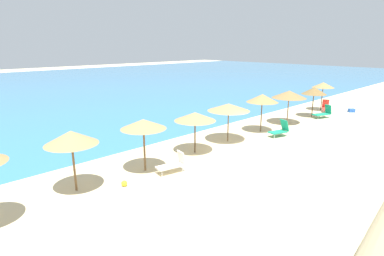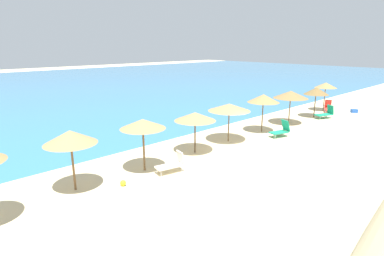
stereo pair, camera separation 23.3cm
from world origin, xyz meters
name	(u,v)px [view 1 (the left image)]	position (x,y,z in m)	size (l,w,h in m)	color
ground_plane	(253,154)	(0.00, 0.00, 0.00)	(160.00, 160.00, 0.00)	beige
sea_water	(30,89)	(0.00, 37.80, 0.00)	(160.00, 64.56, 0.01)	teal
beach_umbrella_2	(71,138)	(-9.30, 2.63, 2.37)	(2.20, 2.20, 2.67)	brown
beach_umbrella_3	(143,124)	(-5.85, 2.38, 2.38)	(2.23, 2.23, 2.63)	brown
beach_umbrella_4	(195,117)	(-2.16, 2.57, 2.14)	(2.38, 2.38, 2.39)	brown
beach_umbrella_5	(229,107)	(0.92, 2.64, 2.24)	(2.69, 2.69, 2.48)	brown
beach_umbrella_6	(262,98)	(4.42, 2.47, 2.43)	(2.25, 2.25, 2.72)	brown
beach_umbrella_7	(289,94)	(7.95, 2.35, 2.33)	(2.66, 2.66, 2.63)	brown
beach_umbrella_8	(314,91)	(11.67, 2.07, 2.26)	(2.07, 2.07, 2.57)	brown
beach_umbrella_9	(323,85)	(14.89, 2.71, 2.41)	(2.01, 2.01, 2.67)	brown
lounge_chair_0	(173,164)	(-4.96, 1.25, 0.42)	(1.50, 0.86, 0.99)	white
lounge_chair_1	(326,107)	(14.39, 2.06, 0.47)	(1.52, 1.17, 1.14)	red
lounge_chair_2	(280,130)	(4.32, 0.85, 0.47)	(1.51, 1.00, 1.13)	#199972
lounge_chair_3	(323,113)	(11.96, 1.20, 0.44)	(1.72, 1.15, 1.10)	#199972
beach_ball	(124,183)	(-7.59, 1.54, 0.13)	(0.26, 0.26, 0.26)	yellow
cooler_box	(351,110)	(16.10, 0.35, 0.16)	(0.55, 0.39, 0.33)	blue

